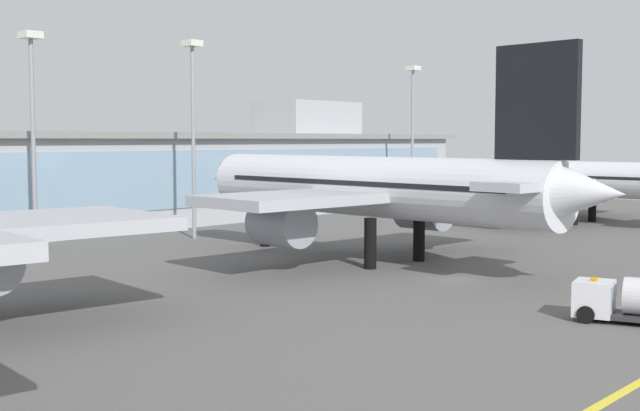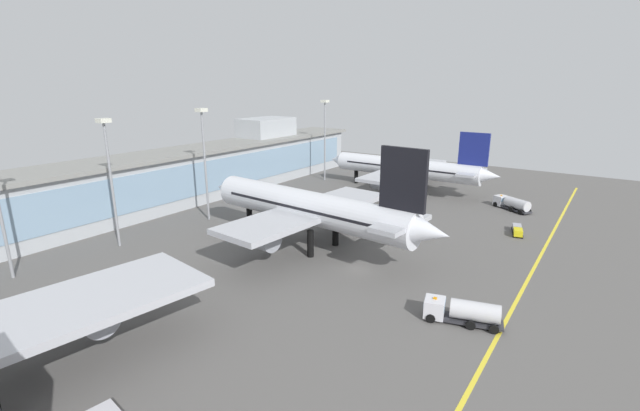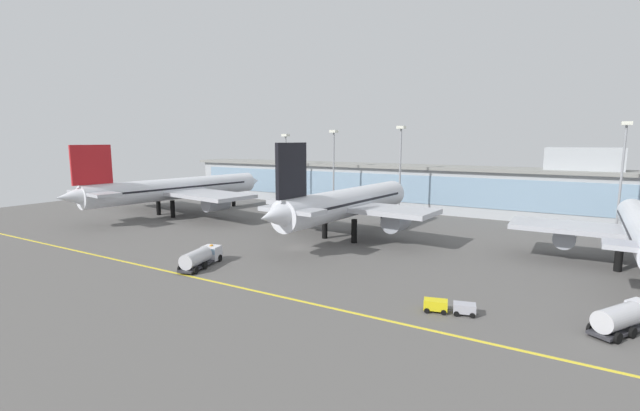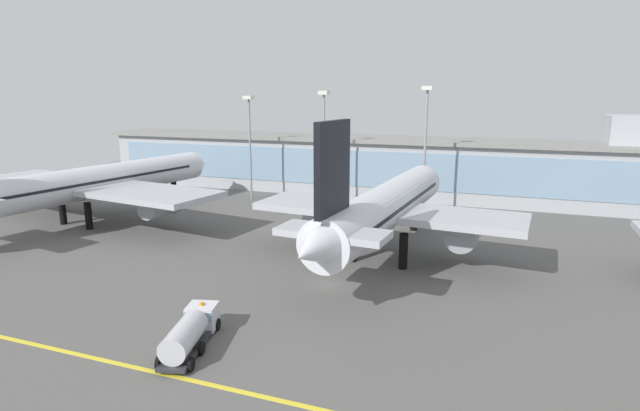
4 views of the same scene
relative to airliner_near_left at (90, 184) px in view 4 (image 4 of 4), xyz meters
The scene contains 9 objects.
ground_plane 49.35m from the airliner_near_left, 15.84° to the right, with size 200.36×200.36×0.00m, color #5B5956.
taxiway_centreline_stripe 59.22m from the airliner_near_left, 36.92° to the right, with size 160.28×0.50×0.01m, color yellow.
terminal_building 63.46m from the airliner_near_left, 39.64° to the left, with size 146.11×14.00×17.53m.
airliner_near_left is the anchor object (origin of this frame).
airliner_near_right 50.75m from the airliner_near_left, ahead, with size 35.52×49.43×18.84m.
service_truck_far 51.31m from the airliner_near_left, 37.13° to the right, with size 4.88×9.36×2.90m.
apron_light_mast_west 31.95m from the airliner_near_left, 59.23° to the left, with size 1.80×1.80×20.99m.
apron_light_mast_east 57.79m from the airliner_near_left, 25.82° to the left, with size 1.80×1.80×22.65m.
apron_light_mast_far_east 42.10m from the airliner_near_left, 38.93° to the left, with size 1.80×1.80×21.90m.
Camera 4 is at (17.74, -50.61, 21.20)m, focal length 28.09 mm.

